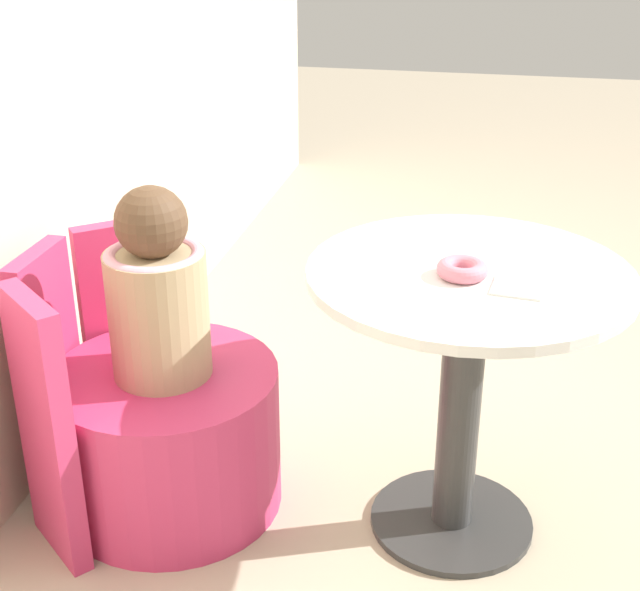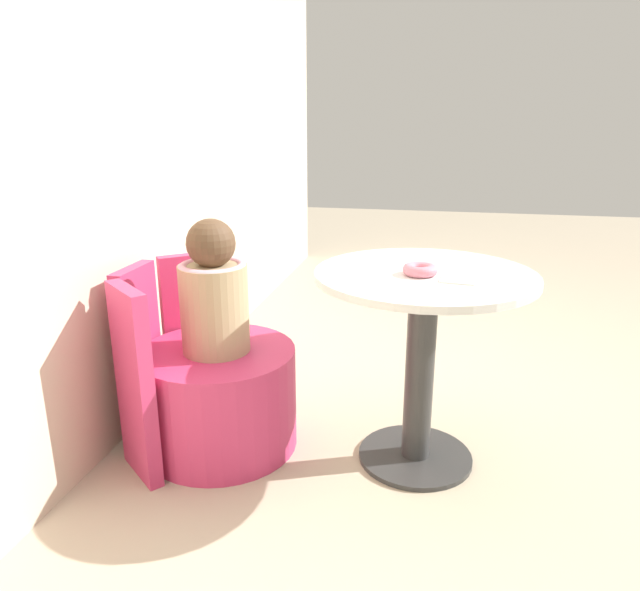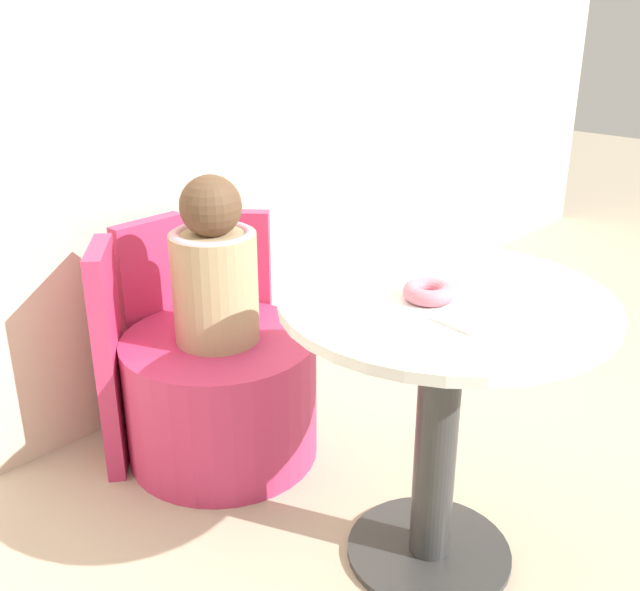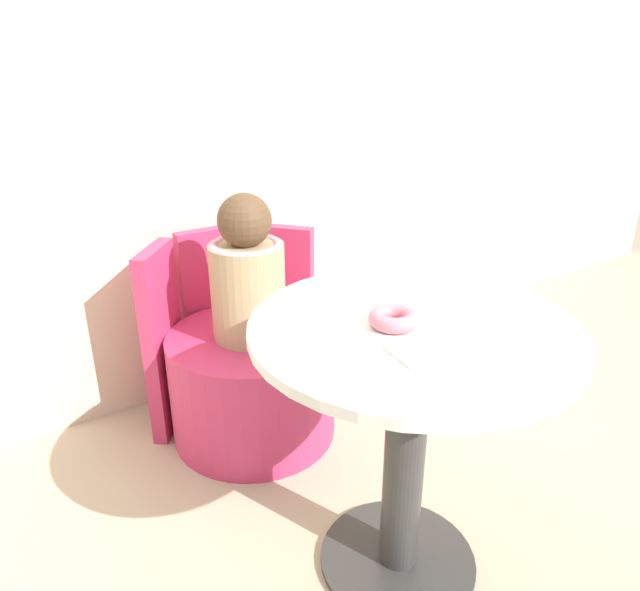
{
  "view_description": "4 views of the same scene",
  "coord_description": "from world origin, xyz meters",
  "px_view_note": "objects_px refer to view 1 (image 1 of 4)",
  "views": [
    {
      "loc": [
        -1.92,
        -0.07,
        1.49
      ],
      "look_at": [
        -0.1,
        0.31,
        0.63
      ],
      "focal_mm": 50.0,
      "sensor_mm": 36.0,
      "label": 1
    },
    {
      "loc": [
        -1.92,
        -0.06,
        1.19
      ],
      "look_at": [
        -0.14,
        0.32,
        0.63
      ],
      "focal_mm": 32.0,
      "sensor_mm": 36.0,
      "label": 2
    },
    {
      "loc": [
        -1.36,
        -0.84,
        1.33
      ],
      "look_at": [
        -0.11,
        0.31,
        0.63
      ],
      "focal_mm": 42.0,
      "sensor_mm": 36.0,
      "label": 3
    },
    {
      "loc": [
        -0.86,
        -0.86,
        1.25
      ],
      "look_at": [
        -0.05,
        0.37,
        0.64
      ],
      "focal_mm": 32.0,
      "sensor_mm": 36.0,
      "label": 4
    }
  ],
  "objects_px": {
    "round_table": "(464,349)",
    "child_figure": "(157,293)",
    "tub_chair": "(169,437)",
    "donut": "(462,269)"
  },
  "relations": [
    {
      "from": "round_table",
      "to": "child_figure",
      "type": "height_order",
      "value": "child_figure"
    },
    {
      "from": "child_figure",
      "to": "tub_chair",
      "type": "bearing_deg",
      "value": 0.0
    },
    {
      "from": "tub_chair",
      "to": "child_figure",
      "type": "distance_m",
      "value": 0.41
    },
    {
      "from": "child_figure",
      "to": "donut",
      "type": "xyz_separation_m",
      "value": [
        0.01,
        -0.72,
        0.12
      ]
    },
    {
      "from": "tub_chair",
      "to": "child_figure",
      "type": "height_order",
      "value": "child_figure"
    },
    {
      "from": "tub_chair",
      "to": "donut",
      "type": "height_order",
      "value": "donut"
    },
    {
      "from": "round_table",
      "to": "tub_chair",
      "type": "xyz_separation_m",
      "value": [
        -0.05,
        0.73,
        -0.31
      ]
    },
    {
      "from": "child_figure",
      "to": "donut",
      "type": "height_order",
      "value": "child_figure"
    },
    {
      "from": "donut",
      "to": "child_figure",
      "type": "bearing_deg",
      "value": 90.44
    },
    {
      "from": "round_table",
      "to": "child_figure",
      "type": "distance_m",
      "value": 0.74
    }
  ]
}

